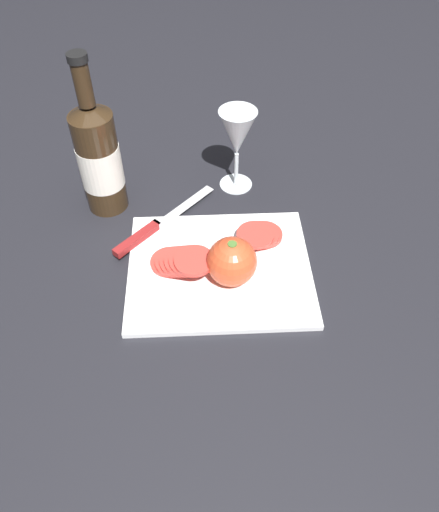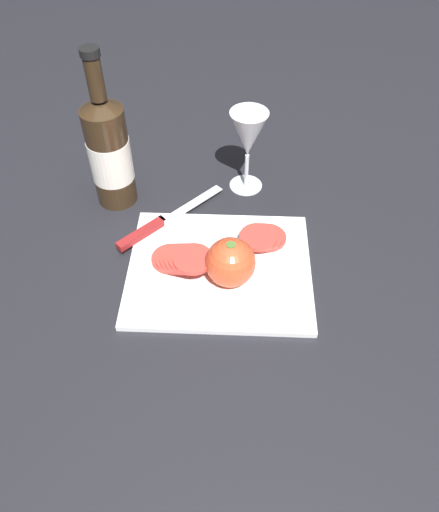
{
  "view_description": "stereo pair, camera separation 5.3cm",
  "coord_description": "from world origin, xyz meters",
  "views": [
    {
      "loc": [
        0.1,
        0.65,
        0.71
      ],
      "look_at": [
        0.07,
        0.04,
        0.04
      ],
      "focal_mm": 35.0,
      "sensor_mm": 36.0,
      "label": 1
    },
    {
      "loc": [
        0.05,
        0.65,
        0.71
      ],
      "look_at": [
        0.07,
        0.04,
        0.04
      ],
      "focal_mm": 35.0,
      "sensor_mm": 36.0,
      "label": 2
    }
  ],
  "objects": [
    {
      "name": "ground_plane",
      "position": [
        0.0,
        0.0,
        0.0
      ],
      "size": [
        3.0,
        3.0,
        0.0
      ],
      "primitive_type": "plane",
      "color": "black"
    },
    {
      "name": "knife",
      "position": [
        0.21,
        -0.06,
        0.02
      ],
      "size": [
        0.2,
        0.21,
        0.01
      ],
      "rotation": [
        0.0,
        0.0,
        3.95
      ],
      "color": "silver",
      "rests_on": "cutting_board"
    },
    {
      "name": "tomato_slice_stack_near",
      "position": [
        0.14,
        0.04,
        0.03
      ],
      "size": [
        0.12,
        0.11,
        0.05
      ],
      "color": "#D63D33",
      "rests_on": "cutting_board"
    },
    {
      "name": "wine_glass",
      "position": [
        0.02,
        -0.21,
        0.13
      ],
      "size": [
        0.08,
        0.08,
        0.18
      ],
      "color": "silver",
      "rests_on": "ground_plane"
    },
    {
      "name": "wine_bottle",
      "position": [
        0.3,
        -0.16,
        0.12
      ],
      "size": [
        0.08,
        0.08,
        0.33
      ],
      "color": "#332314",
      "rests_on": "ground_plane"
    },
    {
      "name": "cutting_board",
      "position": [
        0.07,
        0.04,
        0.01
      ],
      "size": [
        0.34,
        0.28,
        0.01
      ],
      "color": "white",
      "rests_on": "ground_plane"
    },
    {
      "name": "tomato_slice_stack_far",
      "position": [
        -0.01,
        -0.03,
        0.02
      ],
      "size": [
        0.09,
        0.09,
        0.02
      ],
      "color": "#D63D33",
      "rests_on": "cutting_board"
    },
    {
      "name": "whole_tomato",
      "position": [
        0.05,
        0.06,
        0.06
      ],
      "size": [
        0.09,
        0.09,
        0.09
      ],
      "color": "#DB4C28",
      "rests_on": "cutting_board"
    }
  ]
}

